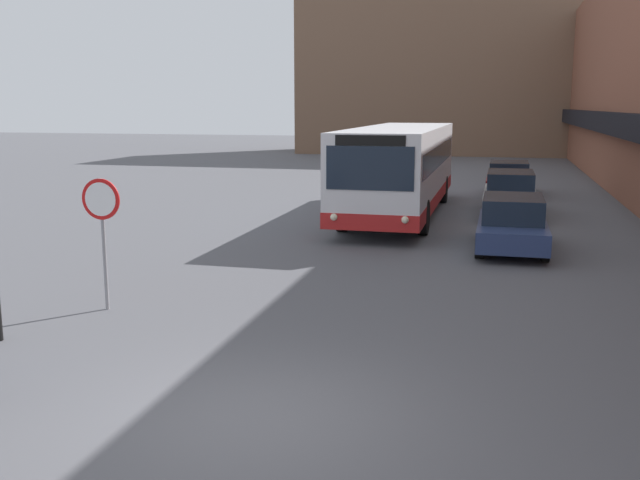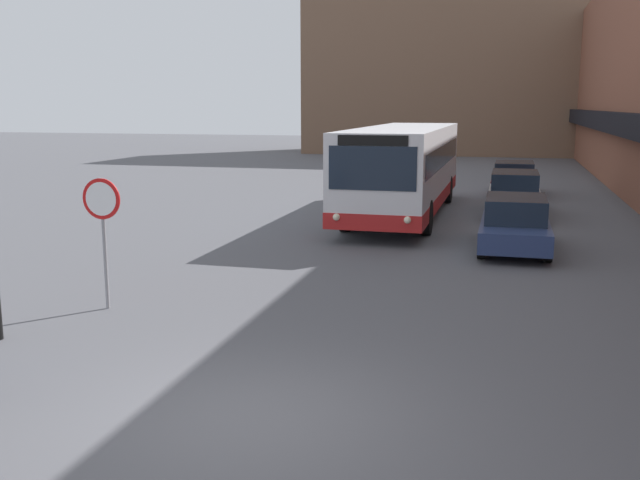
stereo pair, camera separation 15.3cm
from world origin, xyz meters
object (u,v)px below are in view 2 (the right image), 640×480
(stop_sign, at_px, (102,215))
(parked_car_middle, at_px, (514,193))
(parked_car_back, at_px, (514,178))
(city_bus, at_px, (404,167))
(parked_car_front, at_px, (515,224))

(stop_sign, bearing_deg, parked_car_middle, 62.23)
(parked_car_back, bearing_deg, city_bus, -117.92)
(parked_car_middle, relative_size, stop_sign, 1.92)
(parked_car_middle, height_order, stop_sign, stop_sign)
(parked_car_front, xyz_separation_m, stop_sign, (-7.46, -7.76, 1.09))
(parked_car_middle, distance_m, parked_car_back, 5.94)
(stop_sign, bearing_deg, parked_car_front, 46.13)
(city_bus, bearing_deg, parked_car_front, -54.80)
(city_bus, distance_m, parked_car_front, 6.55)
(parked_car_front, relative_size, parked_car_back, 0.95)
(parked_car_middle, bearing_deg, parked_car_front, -90.00)
(parked_car_front, distance_m, parked_car_back, 12.34)
(city_bus, xyz_separation_m, parked_car_back, (3.73, 7.05, -0.96))
(parked_car_back, bearing_deg, parked_car_front, -90.00)
(city_bus, distance_m, stop_sign, 13.57)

